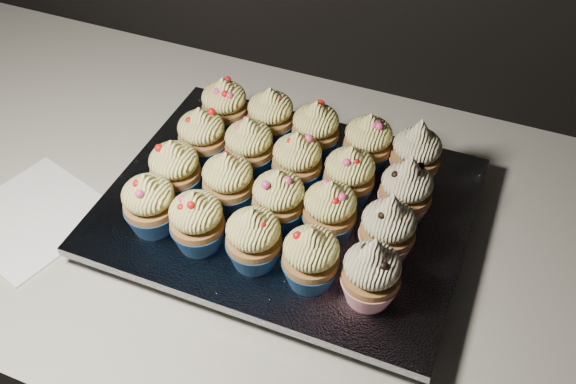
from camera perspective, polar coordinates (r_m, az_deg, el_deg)
name	(u,v)px	position (r m, az deg, el deg)	size (l,w,h in m)	color
cabinet	(196,358)	(1.26, -8.15, -14.36)	(2.40, 0.60, 0.86)	black
worktop	(163,187)	(0.90, -11.01, 0.44)	(2.44, 0.64, 0.04)	silver
napkin	(33,217)	(0.88, -21.75, -2.09)	(0.16, 0.16, 0.00)	white
baking_tray	(288,214)	(0.81, 0.00, -1.96)	(0.40, 0.31, 0.02)	black
foil_lining	(288,205)	(0.80, 0.00, -1.12)	(0.44, 0.34, 0.01)	silver
cupcake_0	(150,204)	(0.75, -12.19, -1.01)	(0.06, 0.06, 0.08)	navy
cupcake_1	(197,221)	(0.72, -8.10, -2.56)	(0.06, 0.06, 0.08)	navy
cupcake_2	(254,238)	(0.70, -3.07, -4.14)	(0.06, 0.06, 0.08)	navy
cupcake_3	(311,257)	(0.68, 2.05, -5.84)	(0.06, 0.06, 0.08)	navy
cupcake_4	(371,273)	(0.67, 7.41, -7.16)	(0.06, 0.06, 0.10)	red
cupcake_5	(175,170)	(0.79, -10.00, 1.98)	(0.06, 0.06, 0.08)	navy
cupcake_6	(228,182)	(0.76, -5.34, 0.89)	(0.06, 0.06, 0.08)	navy
cupcake_7	(279,200)	(0.74, -0.84, -0.67)	(0.06, 0.06, 0.08)	navy
cupcake_8	(330,211)	(0.73, 3.73, -1.67)	(0.06, 0.06, 0.08)	navy
cupcake_9	(388,229)	(0.72, 8.86, -3.24)	(0.06, 0.06, 0.10)	red
cupcake_10	(202,136)	(0.83, -7.65, 4.93)	(0.06, 0.06, 0.08)	navy
cupcake_11	(249,147)	(0.81, -3.47, 4.03)	(0.06, 0.06, 0.08)	navy
cupcake_12	(297,161)	(0.79, 0.82, 2.75)	(0.06, 0.06, 0.08)	navy
cupcake_13	(349,176)	(0.77, 5.46, 1.47)	(0.06, 0.06, 0.08)	navy
cupcake_14	(406,190)	(0.76, 10.43, 0.14)	(0.06, 0.06, 0.10)	red
cupcake_15	(225,106)	(0.88, -5.66, 7.58)	(0.06, 0.06, 0.08)	navy
cupcake_16	(271,117)	(0.86, -1.56, 6.72)	(0.06, 0.06, 0.08)	navy
cupcake_17	(316,130)	(0.83, 2.47, 5.52)	(0.06, 0.06, 0.08)	navy
cupcake_18	(368,143)	(0.82, 7.11, 4.35)	(0.06, 0.06, 0.08)	navy
cupcake_19	(416,154)	(0.81, 11.31, 3.35)	(0.06, 0.06, 0.10)	red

